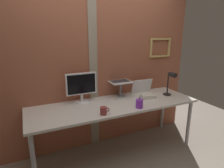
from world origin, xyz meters
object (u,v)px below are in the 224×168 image
monitor (81,85)px  desk_lamp (171,81)px  laptop (118,77)px  pen_cup (139,104)px  whiteboard_panel (142,86)px  coffee_mug (104,111)px

monitor → desk_lamp: monitor is taller
laptop → pen_cup: bearing=-88.7°
laptop → whiteboard_panel: (0.40, -0.05, -0.17)m
whiteboard_panel → desk_lamp: 0.45m
monitor → coffee_mug: bearing=-76.7°
whiteboard_panel → desk_lamp: size_ratio=0.96×
laptop → monitor: bearing=-172.5°
desk_lamp → pen_cup: 0.72m
desk_lamp → pen_cup: desk_lamp is taller
coffee_mug → laptop: bearing=50.2°
desk_lamp → coffee_mug: desk_lamp is taller
desk_lamp → pen_cup: size_ratio=2.35×
monitor → coffee_mug: monitor is taller
laptop → whiteboard_panel: bearing=-6.7°
coffee_mug → desk_lamp: bearing=10.0°
monitor → laptop: bearing=7.5°
whiteboard_panel → desk_lamp: bearing=-48.3°
monitor → pen_cup: monitor is taller
monitor → desk_lamp: 1.31m
laptop → pen_cup: size_ratio=2.14×
laptop → coffee_mug: (-0.48, -0.57, -0.23)m
laptop → coffee_mug: size_ratio=2.85×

